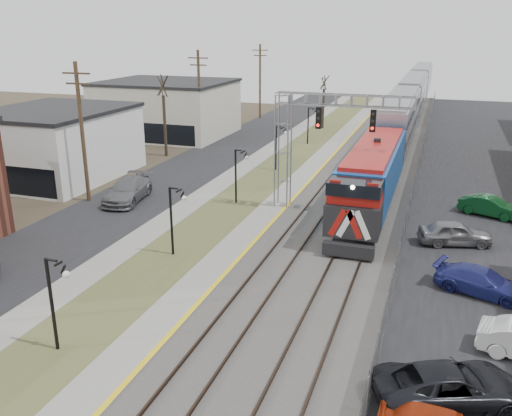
% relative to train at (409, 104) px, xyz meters
% --- Properties ---
extents(street_west, '(7.00, 120.00, 0.04)m').
position_rel_train_xyz_m(street_west, '(-17.00, -29.62, -2.90)').
color(street_west, black).
rests_on(street_west, ground).
extents(sidewalk, '(2.00, 120.00, 0.08)m').
position_rel_train_xyz_m(sidewalk, '(-12.50, -29.62, -2.88)').
color(sidewalk, gray).
rests_on(sidewalk, ground).
extents(grass_median, '(4.00, 120.00, 0.06)m').
position_rel_train_xyz_m(grass_median, '(-9.50, -29.62, -2.89)').
color(grass_median, '#49522C').
rests_on(grass_median, ground).
extents(platform, '(2.00, 120.00, 0.24)m').
position_rel_train_xyz_m(platform, '(-6.50, -29.62, -2.80)').
color(platform, gray).
rests_on(platform, ground).
extents(ballast_bed, '(8.00, 120.00, 0.20)m').
position_rel_train_xyz_m(ballast_bed, '(-1.50, -29.62, -2.82)').
color(ballast_bed, '#595651').
rests_on(ballast_bed, ground).
extents(platform_edge, '(0.24, 120.00, 0.01)m').
position_rel_train_xyz_m(platform_edge, '(-5.62, -29.62, -2.67)').
color(platform_edge, gold).
rests_on(platform_edge, platform).
extents(track_near, '(1.58, 120.00, 0.15)m').
position_rel_train_xyz_m(track_near, '(-3.50, -29.62, -2.64)').
color(track_near, '#2D2119').
rests_on(track_near, ballast_bed).
extents(track_far, '(1.58, 120.00, 0.15)m').
position_rel_train_xyz_m(track_far, '(-0.00, -29.62, -2.64)').
color(track_far, '#2D2119').
rests_on(track_far, ballast_bed).
extents(train, '(3.00, 85.85, 5.33)m').
position_rel_train_xyz_m(train, '(0.00, 0.00, 0.00)').
color(train, '#124796').
rests_on(train, ground).
extents(signal_gantry, '(9.00, 1.07, 8.15)m').
position_rel_train_xyz_m(signal_gantry, '(-4.28, -36.63, 2.67)').
color(signal_gantry, gray).
rests_on(signal_gantry, ground).
extents(lampposts, '(0.14, 62.14, 4.00)m').
position_rel_train_xyz_m(lampposts, '(-9.50, -46.34, -0.92)').
color(lampposts, black).
rests_on(lampposts, ground).
extents(utility_poles, '(0.28, 80.28, 10.00)m').
position_rel_train_xyz_m(utility_poles, '(-20.00, -39.62, 2.08)').
color(utility_poles, '#4C3823').
rests_on(utility_poles, ground).
extents(fence, '(0.04, 120.00, 1.60)m').
position_rel_train_xyz_m(fence, '(2.70, -29.62, -2.12)').
color(fence, gray).
rests_on(fence, ground).
extents(buildings_west, '(14.00, 67.00, 7.00)m').
position_rel_train_xyz_m(buildings_west, '(-26.50, -40.42, 0.09)').
color(buildings_west, beige).
rests_on(buildings_west, ground).
extents(bare_trees, '(12.30, 42.30, 5.95)m').
position_rel_train_xyz_m(bare_trees, '(-18.16, -25.71, -0.22)').
color(bare_trees, '#382D23').
rests_on(bare_trees, ground).
extents(car_lot_c, '(5.70, 4.30, 1.44)m').
position_rel_train_xyz_m(car_lot_c, '(5.26, -55.10, -2.20)').
color(car_lot_c, black).
rests_on(car_lot_c, ground).
extents(car_lot_d, '(4.71, 3.05, 1.27)m').
position_rel_train_xyz_m(car_lot_d, '(6.68, -46.10, -2.28)').
color(car_lot_d, navy).
rests_on(car_lot_d, ground).
extents(car_lot_e, '(4.47, 2.74, 1.42)m').
position_rel_train_xyz_m(car_lot_e, '(5.52, -39.90, -2.21)').
color(car_lot_e, slate).
rests_on(car_lot_e, ground).
extents(car_lot_f, '(4.29, 2.78, 1.34)m').
position_rel_train_xyz_m(car_lot_f, '(7.83, -33.76, -2.25)').
color(car_lot_f, '#0D431D').
rests_on(car_lot_f, ground).
extents(car_street_b, '(3.19, 5.91, 1.63)m').
position_rel_train_xyz_m(car_street_b, '(-17.18, -38.76, -2.11)').
color(car_street_b, slate).
rests_on(car_street_b, ground).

